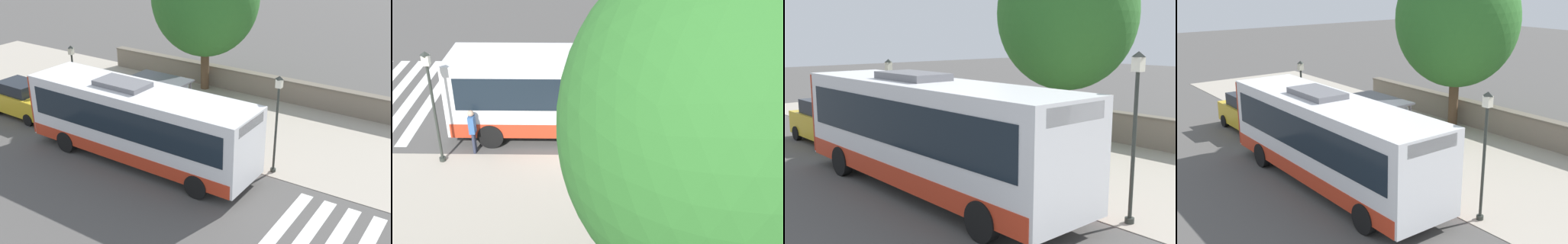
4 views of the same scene
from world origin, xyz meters
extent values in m
plane|color=#514F4C|center=(0.00, 0.00, 0.00)|extent=(120.00, 120.00, 0.00)
cube|color=#ADA393|center=(-4.50, 0.00, 0.01)|extent=(9.00, 44.00, 0.02)
cube|color=slate|center=(-8.55, 0.00, 0.64)|extent=(0.50, 20.00, 1.28)
cube|color=#685F52|center=(-8.55, 0.00, 1.32)|extent=(0.60, 20.00, 0.08)
cube|color=white|center=(1.83, 0.39, 1.91)|extent=(2.64, 10.97, 2.93)
cube|color=black|center=(1.83, 0.39, 2.30)|extent=(2.68, 10.09, 1.29)
cube|color=red|center=(1.83, 0.39, 0.74)|extent=(2.68, 10.75, 0.59)
cube|color=red|center=(1.83, -5.07, 1.91)|extent=(2.68, 0.06, 2.81)
cube|color=black|center=(1.83, 5.83, 3.09)|extent=(1.98, 0.08, 0.41)
cube|color=slate|center=(1.83, -0.44, 3.49)|extent=(1.32, 2.41, 0.22)
cylinder|color=black|center=(0.59, 4.23, 0.50)|extent=(0.30, 1.00, 1.00)
cylinder|color=black|center=(3.07, 4.23, 0.50)|extent=(0.30, 1.00, 1.00)
cylinder|color=black|center=(0.59, -3.01, 0.50)|extent=(0.30, 1.00, 1.00)
cylinder|color=black|center=(3.07, -3.01, 0.50)|extent=(0.30, 1.00, 1.00)
cylinder|color=#515459|center=(-1.02, -2.41, 1.29)|extent=(0.08, 0.08, 2.57)
cylinder|color=#515459|center=(-1.02, 0.38, 1.29)|extent=(0.08, 0.08, 2.57)
cylinder|color=#515459|center=(-2.24, -2.41, 1.29)|extent=(0.08, 0.08, 2.57)
cylinder|color=#515459|center=(-2.24, 0.38, 1.29)|extent=(0.08, 0.08, 2.57)
cube|color=#515459|center=(-1.63, -1.01, 2.61)|extent=(1.53, 3.09, 0.08)
cube|color=silver|center=(-2.22, -1.01, 1.41)|extent=(0.03, 2.51, 2.06)
cylinder|color=#2D3347|center=(0.11, 4.79, 0.43)|extent=(0.12, 0.12, 0.86)
cylinder|color=#2D3347|center=(0.27, 4.79, 0.43)|extent=(0.12, 0.12, 0.86)
cube|color=#38609E|center=(0.19, 4.79, 1.21)|extent=(0.34, 0.22, 0.70)
sphere|color=tan|center=(0.19, 4.79, 1.68)|extent=(0.24, 0.24, 0.24)
cube|color=#333338|center=(-3.45, -3.83, 0.45)|extent=(0.40, 1.82, 0.06)
cube|color=#333338|center=(-3.62, -3.83, 0.68)|extent=(0.04, 1.82, 0.40)
cube|color=black|center=(-3.45, -4.56, 0.23)|extent=(0.32, 0.06, 0.45)
cube|color=black|center=(-3.45, -3.11, 0.23)|extent=(0.32, 0.06, 0.45)
cylinder|color=#2D332D|center=(-0.46, 5.87, 0.08)|extent=(0.24, 0.24, 0.16)
cylinder|color=#2D332D|center=(-0.46, 5.87, 1.93)|extent=(0.10, 0.10, 3.87)
cube|color=silver|center=(-0.46, 5.87, 4.04)|extent=(0.24, 0.24, 0.35)
pyramid|color=#2D332D|center=(-0.46, 5.87, 4.29)|extent=(0.28, 0.28, 0.14)
cylinder|color=#2D332D|center=(-0.89, -6.47, 0.08)|extent=(0.24, 0.24, 0.16)
cylinder|color=#2D332D|center=(-0.89, -6.47, 1.60)|extent=(0.10, 0.10, 3.20)
cube|color=silver|center=(-0.89, -6.47, 3.38)|extent=(0.24, 0.24, 0.35)
pyramid|color=#2D332D|center=(-0.89, -6.47, 3.62)|extent=(0.28, 0.28, 0.14)
cylinder|color=brown|center=(-7.76, -2.27, 1.97)|extent=(0.52, 0.52, 3.94)
ellipsoid|color=#2D6B28|center=(-7.76, -2.27, 5.70)|extent=(6.39, 6.39, 7.03)
cube|color=gold|center=(1.27, -8.26, 0.77)|extent=(1.78, 4.20, 1.00)
cube|color=black|center=(1.27, -8.37, 1.58)|extent=(1.52, 2.18, 0.62)
cylinder|color=black|center=(0.43, -6.90, 0.32)|extent=(0.22, 0.64, 0.64)
cylinder|color=black|center=(2.11, -6.90, 0.32)|extent=(0.22, 0.64, 0.64)
cylinder|color=black|center=(0.43, -9.63, 0.32)|extent=(0.22, 0.64, 0.64)
cylinder|color=black|center=(2.11, -9.63, 0.32)|extent=(0.22, 0.64, 0.64)
camera|label=1|loc=(16.84, 13.27, 10.54)|focal=45.00mm
camera|label=2|loc=(-15.72, 0.22, 10.15)|focal=45.00mm
camera|label=3|loc=(10.15, 12.27, 4.76)|focal=45.00mm
camera|label=4|loc=(11.31, 15.28, 7.68)|focal=45.00mm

